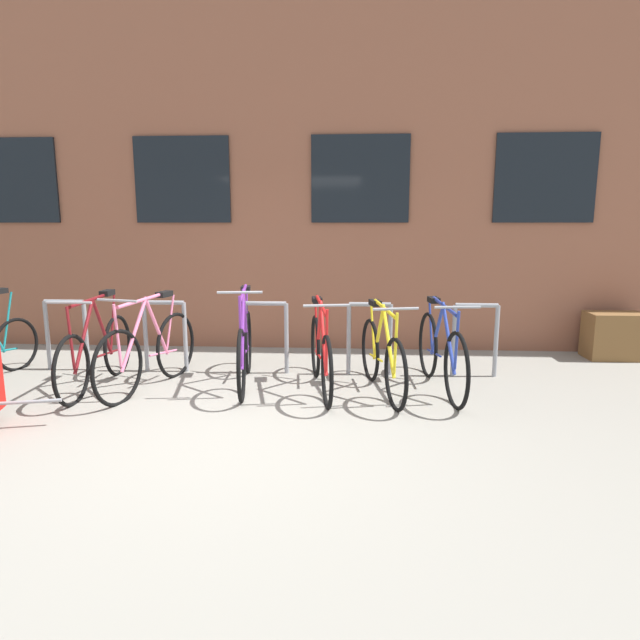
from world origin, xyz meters
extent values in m
plane|color=gray|center=(0.00, 0.00, 0.00)|extent=(42.00, 42.00, 0.00)
cube|color=brown|center=(0.00, 6.68, 3.27)|extent=(28.00, 6.97, 6.54)
cube|color=black|center=(-3.60, 3.18, 2.31)|extent=(1.30, 0.04, 1.14)
cube|color=black|center=(-1.20, 3.18, 2.31)|extent=(1.30, 0.04, 1.14)
cube|color=black|center=(1.20, 3.18, 2.31)|extent=(1.30, 0.04, 1.14)
cube|color=black|center=(3.60, 3.18, 2.31)|extent=(1.30, 0.04, 1.14)
cylinder|color=gray|center=(-2.52, 1.90, 0.41)|extent=(0.05, 0.05, 0.83)
cylinder|color=gray|center=(-2.05, 1.90, 0.41)|extent=(0.05, 0.05, 0.83)
cylinder|color=gray|center=(-2.29, 1.90, 0.83)|extent=(0.48, 0.05, 0.05)
cylinder|color=gray|center=(-1.32, 1.90, 0.41)|extent=(0.05, 0.05, 0.83)
cylinder|color=gray|center=(-0.85, 1.90, 0.41)|extent=(0.05, 0.05, 0.83)
cylinder|color=gray|center=(-1.09, 1.90, 0.83)|extent=(0.48, 0.05, 0.05)
cylinder|color=gray|center=(-0.12, 1.90, 0.41)|extent=(0.05, 0.05, 0.83)
cylinder|color=gray|center=(0.35, 1.90, 0.41)|extent=(0.05, 0.05, 0.83)
cylinder|color=gray|center=(0.11, 1.90, 0.83)|extent=(0.48, 0.05, 0.05)
cylinder|color=gray|center=(1.08, 1.90, 0.41)|extent=(0.05, 0.05, 0.83)
cylinder|color=gray|center=(1.55, 1.90, 0.41)|extent=(0.05, 0.05, 0.83)
cylinder|color=gray|center=(1.31, 1.90, 0.83)|extent=(0.48, 0.05, 0.05)
cylinder|color=gray|center=(2.28, 1.90, 0.41)|extent=(0.05, 0.05, 0.83)
cylinder|color=gray|center=(2.75, 1.90, 0.41)|extent=(0.05, 0.05, 0.83)
cylinder|color=gray|center=(2.51, 1.90, 0.83)|extent=(0.48, 0.05, 0.05)
torus|color=black|center=(-1.61, 1.76, 0.34)|extent=(0.05, 0.71, 0.71)
torus|color=black|center=(-1.59, 0.68, 0.34)|extent=(0.05, 0.71, 0.71)
cylinder|color=maroon|center=(-1.59, 0.98, 0.62)|extent=(0.04, 0.52, 0.70)
cylinder|color=maroon|center=(-1.60, 1.40, 0.62)|extent=(0.04, 0.39, 0.68)
cylinder|color=maroon|center=(-1.60, 1.15, 0.95)|extent=(0.05, 0.85, 0.05)
cylinder|color=maroon|center=(-1.60, 1.49, 0.31)|extent=(0.03, 0.54, 0.07)
cylinder|color=maroon|center=(-1.61, 1.67, 0.64)|extent=(0.03, 0.20, 0.62)
cylinder|color=maroon|center=(-1.59, 0.71, 0.65)|extent=(0.03, 0.08, 0.63)
cube|color=black|center=(-1.60, 1.58, 0.98)|extent=(0.10, 0.20, 0.06)
cylinder|color=gray|center=(-1.59, 0.73, 0.99)|extent=(0.44, 0.03, 0.03)
torus|color=black|center=(-0.12, 1.96, 0.35)|extent=(0.14, 0.74, 0.74)
torus|color=black|center=(0.02, 0.91, 0.35)|extent=(0.14, 0.74, 0.74)
cylinder|color=#722D99|center=(-0.02, 1.20, 0.67)|extent=(0.10, 0.51, 0.77)
cylinder|color=#722D99|center=(-0.07, 1.61, 0.64)|extent=(0.09, 0.39, 0.70)
cylinder|color=#722D99|center=(-0.04, 1.37, 1.01)|extent=(0.14, 0.83, 0.10)
cylinder|color=#722D99|center=(-0.08, 1.70, 0.33)|extent=(0.09, 0.53, 0.08)
cylinder|color=#722D99|center=(-0.10, 1.87, 0.66)|extent=(0.05, 0.20, 0.63)
cylinder|color=#722D99|center=(0.02, 0.93, 0.70)|extent=(0.04, 0.08, 0.69)
cube|color=black|center=(-0.09, 1.79, 1.01)|extent=(0.12, 0.21, 0.06)
cylinder|color=gray|center=(0.02, 0.96, 1.07)|extent=(0.44, 0.08, 0.03)
torus|color=black|center=(1.32, 1.72, 0.33)|extent=(0.19, 0.70, 0.71)
torus|color=black|center=(1.53, 0.74, 0.33)|extent=(0.19, 0.70, 0.71)
cylinder|color=yellow|center=(1.47, 1.01, 0.60)|extent=(0.14, 0.48, 0.66)
cylinder|color=yellow|center=(1.39, 1.39, 0.58)|extent=(0.11, 0.35, 0.60)
cylinder|color=yellow|center=(1.44, 1.17, 0.89)|extent=(0.20, 0.76, 0.09)
cylinder|color=yellow|center=(1.37, 1.47, 0.31)|extent=(0.13, 0.50, 0.07)
cylinder|color=yellow|center=(1.34, 1.63, 0.60)|extent=(0.07, 0.20, 0.54)
cylinder|color=yellow|center=(1.52, 0.77, 0.63)|extent=(0.04, 0.08, 0.59)
cube|color=black|center=(1.36, 1.54, 0.90)|extent=(0.14, 0.22, 0.06)
cylinder|color=gray|center=(1.52, 0.79, 0.95)|extent=(0.44, 0.12, 0.03)
torus|color=black|center=(-0.90, 1.71, 0.36)|extent=(0.22, 0.74, 0.76)
torus|color=black|center=(-1.15, 0.72, 0.36)|extent=(0.22, 0.74, 0.76)
cylinder|color=pink|center=(-1.08, 0.99, 0.64)|extent=(0.15, 0.49, 0.70)
cylinder|color=pink|center=(-0.98, 1.38, 0.62)|extent=(0.12, 0.36, 0.66)
cylinder|color=pink|center=(-1.04, 1.15, 0.96)|extent=(0.23, 0.78, 0.07)
cylinder|color=pink|center=(-0.96, 1.46, 0.33)|extent=(0.15, 0.50, 0.08)
cylinder|color=pink|center=(-0.92, 1.62, 0.65)|extent=(0.07, 0.20, 0.59)
cylinder|color=pink|center=(-1.14, 0.74, 0.67)|extent=(0.05, 0.08, 0.63)
cube|color=black|center=(-0.94, 1.54, 0.97)|extent=(0.15, 0.22, 0.06)
cylinder|color=gray|center=(-1.13, 0.77, 1.01)|extent=(0.43, 0.13, 0.03)
torus|color=black|center=(-2.90, 1.87, 0.30)|extent=(0.19, 0.64, 0.65)
cylinder|color=teal|center=(-2.92, 1.78, 0.62)|extent=(0.07, 0.20, 0.64)
torus|color=black|center=(1.98, 1.91, 0.36)|extent=(0.12, 0.76, 0.76)
torus|color=black|center=(2.11, 0.82, 0.36)|extent=(0.12, 0.76, 0.76)
cylinder|color=#233893|center=(2.07, 1.12, 0.62)|extent=(0.09, 0.52, 0.65)
cylinder|color=#233893|center=(2.03, 1.55, 0.59)|extent=(0.08, 0.40, 0.59)
cylinder|color=#233893|center=(2.05, 1.30, 0.90)|extent=(0.13, 0.86, 0.09)
cylinder|color=#233893|center=(2.02, 1.64, 0.33)|extent=(0.08, 0.55, 0.08)
cylinder|color=#233893|center=(2.00, 1.82, 0.62)|extent=(0.05, 0.20, 0.53)
cylinder|color=#233893|center=(2.10, 0.85, 0.64)|extent=(0.04, 0.08, 0.57)
cube|color=black|center=(2.01, 1.73, 0.91)|extent=(0.12, 0.21, 0.06)
cylinder|color=gray|center=(2.10, 0.87, 0.96)|extent=(0.44, 0.07, 0.03)
torus|color=black|center=(0.69, 1.83, 0.34)|extent=(0.16, 0.72, 0.72)
torus|color=black|center=(0.88, 0.77, 0.34)|extent=(0.16, 0.72, 0.72)
cylinder|color=red|center=(0.83, 1.06, 0.62)|extent=(0.12, 0.52, 0.68)
cylinder|color=red|center=(0.76, 1.48, 0.58)|extent=(0.10, 0.39, 0.61)
cylinder|color=red|center=(0.80, 1.24, 0.91)|extent=(0.18, 0.85, 0.10)
cylinder|color=red|center=(0.74, 1.57, 0.31)|extent=(0.12, 0.54, 0.07)
cylinder|color=red|center=(0.71, 1.74, 0.61)|extent=(0.06, 0.20, 0.54)
cylinder|color=red|center=(0.87, 0.79, 0.64)|extent=(0.04, 0.08, 0.61)
cube|color=black|center=(0.72, 1.66, 0.91)|extent=(0.13, 0.21, 0.06)
cylinder|color=gray|center=(0.87, 0.82, 0.97)|extent=(0.44, 0.10, 0.03)
cylinder|color=gray|center=(-1.66, 0.06, 0.23)|extent=(0.54, 0.17, 0.03)
cube|color=brown|center=(4.51, 2.85, 0.30)|extent=(0.70, 0.44, 0.60)
camera|label=1|loc=(1.11, -4.22, 1.75)|focal=30.36mm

